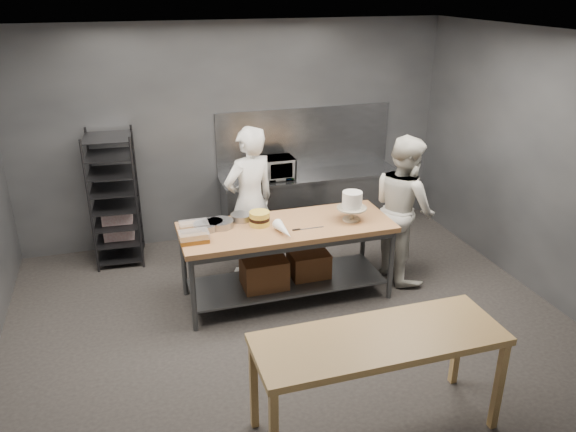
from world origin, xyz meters
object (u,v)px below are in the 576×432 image
Objects in this scene: speed_rack at (115,200)px; layer_cake at (260,218)px; work_table at (285,253)px; microwave at (274,168)px; near_counter at (379,345)px; chef_behind at (250,202)px; frosted_cake_stand at (352,203)px; chef_right at (404,208)px.

layer_cake is at bearing -43.76° from speed_rack.
speed_rack is at bearing 139.19° from work_table.
microwave is (2.16, 0.08, 0.19)m from speed_rack.
chef_behind is at bearing 96.29° from near_counter.
speed_rack is 3.08m from frosted_cake_stand.
work_table is 1.20× the size of near_counter.
near_counter is at bearing -63.30° from speed_rack.
chef_right is 1.96m from microwave.
work_table is at bearing 89.92° from chef_right.
chef_behind is at bearing 86.28° from layer_cake.
layer_cake is at bearing 66.93° from chef_behind.
chef_behind is 1.88m from chef_right.
chef_right is at bearing -23.66° from speed_rack.
chef_behind is 0.64m from layer_cake.
chef_right reaches higher than work_table.
speed_rack is 0.92× the size of chef_behind.
near_counter is at bearing 76.94° from chef_behind.
chef_right reaches higher than speed_rack.
speed_rack is at bearing 136.24° from layer_cake.
chef_right is 7.90× the size of layer_cake.
chef_behind reaches higher than microwave.
frosted_cake_stand is at bearing -9.46° from layer_cake.
chef_right is at bearing 58.25° from near_counter.
chef_behind is 1.05× the size of chef_right.
microwave reaches higher than layer_cake.
speed_rack is at bearing 147.43° from frosted_cake_stand.
work_table is at bearing -40.81° from speed_rack.
work_table is 1.33× the size of chef_right.
near_counter is 4.25m from speed_rack.
speed_rack is (-1.82, 1.57, 0.28)m from work_table.
chef_behind reaches higher than layer_cake.
chef_right is (1.44, 2.33, 0.09)m from near_counter.
chef_right is (1.77, -0.63, -0.05)m from chef_behind.
chef_behind is 3.51× the size of microwave.
near_counter is 2.27m from frosted_cake_stand.
layer_cake is (-0.27, 0.09, 0.43)m from work_table.
near_counter is 1.11× the size of chef_right.
work_table is 1.57m from chef_right.
chef_right is (3.35, -1.47, 0.05)m from speed_rack.
near_counter is 2.36m from layer_cake.
chef_behind reaches higher than speed_rack.
frosted_cake_stand reaches higher than work_table.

